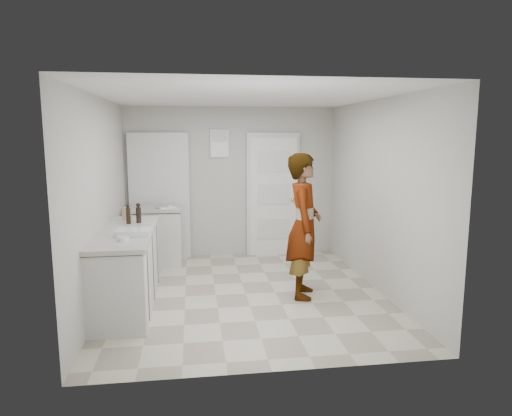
{
  "coord_description": "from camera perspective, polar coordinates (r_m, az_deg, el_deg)",
  "views": [
    {
      "loc": [
        -0.65,
        -5.64,
        2.04
      ],
      "look_at": [
        0.19,
        0.4,
        1.06
      ],
      "focal_mm": 32.0,
      "sensor_mm": 36.0,
      "label": 1
    }
  ],
  "objects": [
    {
      "name": "ground",
      "position": [
        6.03,
        -1.29,
        -10.66
      ],
      "size": [
        4.0,
        4.0,
        0.0
      ],
      "primitive_type": "plane",
      "color": "gray",
      "rests_on": "ground"
    },
    {
      "name": "person",
      "position": [
        5.76,
        5.99,
        -2.24
      ],
      "size": [
        0.59,
        0.75,
        1.82
      ],
      "primitive_type": "imported",
      "rotation": [
        0.0,
        0.0,
        1.32
      ],
      "color": "silver",
      "rests_on": "ground"
    },
    {
      "name": "baking_dish",
      "position": [
        5.32,
        -15.02,
        -2.97
      ],
      "size": [
        0.39,
        0.29,
        0.07
      ],
      "rotation": [
        0.0,
        0.0,
        -0.09
      ],
      "color": "silver",
      "rests_on": "main_counter"
    },
    {
      "name": "oil_cruet_a",
      "position": [
        6.03,
        -14.47,
        -0.64
      ],
      "size": [
        0.07,
        0.07,
        0.26
      ],
      "color": "black",
      "rests_on": "main_counter"
    },
    {
      "name": "room_shell",
      "position": [
        7.67,
        -4.3,
        1.48
      ],
      "size": [
        4.0,
        4.0,
        4.0
      ],
      "color": "#A5A39B",
      "rests_on": "ground"
    },
    {
      "name": "egg_bowl",
      "position": [
        5.06,
        -16.27,
        -3.7
      ],
      "size": [
        0.12,
        0.12,
        0.05
      ],
      "color": "silver",
      "rests_on": "main_counter"
    },
    {
      "name": "cake_mix_box",
      "position": [
        6.27,
        -15.88,
        -0.67
      ],
      "size": [
        0.11,
        0.06,
        0.18
      ],
      "primitive_type": "cube",
      "rotation": [
        0.0,
        0.0,
        -0.06
      ],
      "color": "#A08150",
      "rests_on": "main_counter"
    },
    {
      "name": "oil_cruet_b",
      "position": [
        5.99,
        -15.67,
        -0.77
      ],
      "size": [
        0.06,
        0.06,
        0.25
      ],
      "color": "black",
      "rests_on": "main_counter"
    },
    {
      "name": "main_counter",
      "position": [
        5.73,
        -15.77,
        -7.59
      ],
      "size": [
        0.64,
        1.96,
        0.93
      ],
      "color": "silver",
      "rests_on": "ground"
    },
    {
      "name": "papers",
      "position": [
        7.23,
        -11.21,
        0.11
      ],
      "size": [
        0.33,
        0.37,
        0.01
      ],
      "primitive_type": "cube",
      "rotation": [
        0.0,
        0.0,
        0.37
      ],
      "color": "white",
      "rests_on": "side_counter"
    },
    {
      "name": "spice_jar",
      "position": [
        6.03,
        -15.37,
        -1.5
      ],
      "size": [
        0.05,
        0.05,
        0.08
      ],
      "primitive_type": "cylinder",
      "color": "tan",
      "rests_on": "main_counter"
    },
    {
      "name": "side_counter",
      "position": [
        7.39,
        -12.42,
        -3.7
      ],
      "size": [
        0.84,
        0.61,
        0.93
      ],
      "color": "silver",
      "rests_on": "ground"
    }
  ]
}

